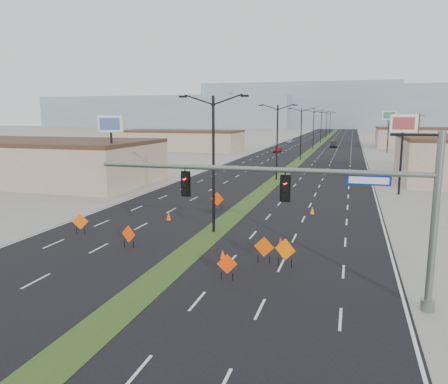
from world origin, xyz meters
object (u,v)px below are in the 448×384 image
(construction_sign_0, at_px, (80,222))
(construction_sign_5, at_px, (285,251))
(construction_sign_3, at_px, (264,248))
(pole_sign_west, at_px, (111,130))
(car_left, at_px, (278,150))
(cone_0, at_px, (223,254))
(streetlight_0, at_px, (213,160))
(streetlight_2, at_px, (301,132))
(streetlight_5, at_px, (326,124))
(construction_sign_4, at_px, (227,265))
(cone_1, at_px, (281,241))
(construction_sign_1, at_px, (129,235))
(streetlight_6, at_px, (330,123))
(pole_sign_east_far, at_px, (389,118))
(streetlight_1, at_px, (277,140))
(streetlight_3, at_px, (313,128))
(cone_2, at_px, (312,210))
(streetlight_4, at_px, (321,126))
(signal_mast, at_px, (325,200))
(car_far, at_px, (289,141))
(construction_sign_2, at_px, (217,200))
(cone_3, at_px, (168,216))
(pole_sign_east_near, at_px, (403,130))

(construction_sign_0, xyz_separation_m, construction_sign_5, (15.41, -2.83, 0.10))
(construction_sign_3, height_order, pole_sign_west, pole_sign_west)
(car_left, distance_m, cone_0, 78.68)
(streetlight_0, xyz_separation_m, streetlight_2, (0.00, 56.00, 0.00))
(streetlight_5, bearing_deg, streetlight_2, -90.00)
(construction_sign_4, xyz_separation_m, cone_1, (1.71, 7.12, -0.57))
(streetlight_0, xyz_separation_m, construction_sign_4, (3.60, -9.00, -4.58))
(streetlight_2, distance_m, construction_sign_1, 61.66)
(streetlight_6, relative_size, car_left, 2.62)
(cone_1, relative_size, pole_sign_east_far, 0.05)
(streetlight_1, relative_size, streetlight_3, 1.00)
(pole_sign_east_far, bearing_deg, cone_2, -87.96)
(streetlight_2, xyz_separation_m, streetlight_5, (0.00, 84.00, 0.00))
(streetlight_4, distance_m, construction_sign_4, 121.14)
(cone_2, bearing_deg, signal_mast, -83.66)
(streetlight_6, height_order, car_far, streetlight_6)
(streetlight_5, bearing_deg, construction_sign_2, -90.86)
(signal_mast, xyz_separation_m, pole_sign_east_far, (9.10, 89.77, 3.18))
(streetlight_2, relative_size, car_left, 2.62)
(streetlight_1, height_order, streetlight_4, same)
(streetlight_4, relative_size, construction_sign_5, 5.86)
(streetlight_0, relative_size, cone_1, 18.96)
(construction_sign_0, distance_m, construction_sign_1, 5.40)
(car_left, bearing_deg, pole_sign_east_far, 20.89)
(streetlight_3, distance_m, cone_2, 76.17)
(construction_sign_1, relative_size, pole_sign_west, 0.18)
(signal_mast, relative_size, cone_3, 24.12)
(streetlight_2, distance_m, construction_sign_0, 60.22)
(pole_sign_east_near, distance_m, pole_sign_east_far, 59.03)
(signal_mast, xyz_separation_m, construction_sign_2, (-10.56, 17.36, -3.78))
(signal_mast, bearing_deg, streetlight_1, 102.69)
(car_far, bearing_deg, cone_1, -79.46)
(construction_sign_1, relative_size, construction_sign_2, 0.88)
(streetlight_2, relative_size, streetlight_5, 1.00)
(streetlight_5, height_order, car_far, streetlight_5)
(construction_sign_3, height_order, pole_sign_east_near, pole_sign_east_near)
(car_left, xyz_separation_m, car_far, (-2.43, 37.35, 0.01))
(car_far, bearing_deg, construction_sign_0, -86.85)
(cone_3, bearing_deg, streetlight_3, 86.64)
(construction_sign_3, xyz_separation_m, cone_1, (0.36, 3.94, -0.68))
(streetlight_1, distance_m, construction_sign_4, 37.46)
(construction_sign_4, relative_size, pole_sign_east_near, 0.16)
(construction_sign_4, bearing_deg, construction_sign_3, 56.24)
(pole_sign_east_far, bearing_deg, cone_3, -95.31)
(streetlight_3, relative_size, cone_2, 15.10)
(construction_sign_3, distance_m, construction_sign_4, 3.46)
(car_far, bearing_deg, streetlight_0, -82.07)
(cone_1, bearing_deg, streetlight_3, 93.54)
(streetlight_4, xyz_separation_m, construction_sign_5, (6.24, -118.17, -4.41))
(construction_sign_1, relative_size, construction_sign_3, 0.94)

